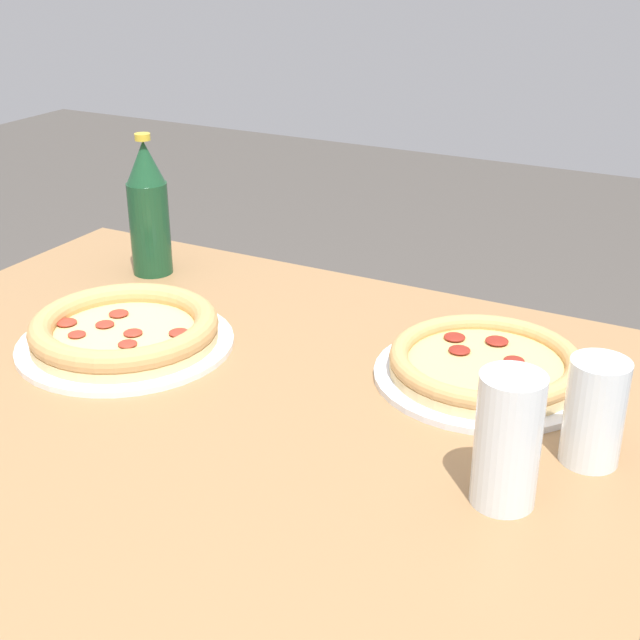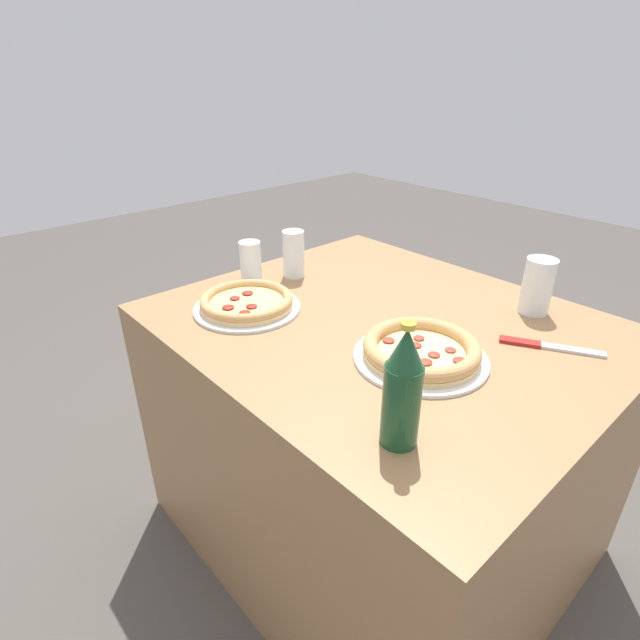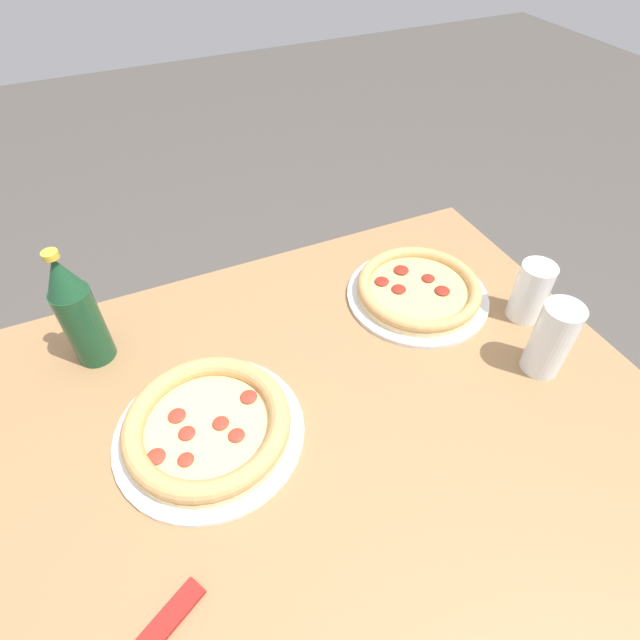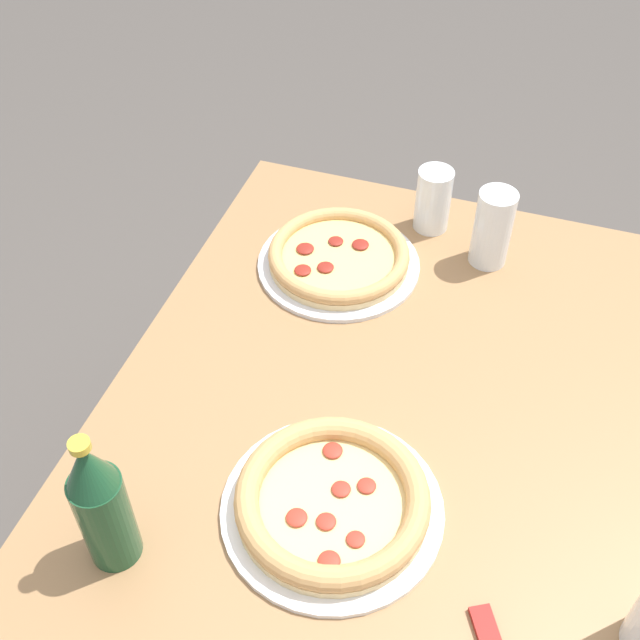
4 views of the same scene
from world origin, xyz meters
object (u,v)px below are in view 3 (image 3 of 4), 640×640
at_px(glass_cola, 551,341).
at_px(beer_bottle, 77,311).
at_px(pizza_pepperoni, 418,290).
at_px(glass_iced_tea, 530,294).
at_px(pizza_margherita, 208,426).

xyz_separation_m(glass_cola, beer_bottle, (0.68, -0.33, 0.04)).
bearing_deg(beer_bottle, pizza_pepperoni, 170.21).
bearing_deg(beer_bottle, glass_iced_tea, 163.17).
bearing_deg(glass_iced_tea, beer_bottle, -16.83).
relative_size(pizza_margherita, beer_bottle, 1.28).
height_order(pizza_pepperoni, glass_cola, glass_cola).
bearing_deg(pizza_margherita, glass_iced_tea, -178.95).
bearing_deg(beer_bottle, glass_cola, 153.78).
bearing_deg(glass_cola, pizza_margherita, -10.46).
bearing_deg(glass_iced_tea, pizza_margherita, 1.05).
height_order(pizza_pepperoni, beer_bottle, beer_bottle).
bearing_deg(pizza_pepperoni, glass_cola, 112.16).
relative_size(glass_iced_tea, beer_bottle, 0.52).
relative_size(pizza_pepperoni, glass_iced_tea, 2.36).
xyz_separation_m(pizza_margherita, glass_iced_tea, (-0.60, -0.01, 0.03)).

